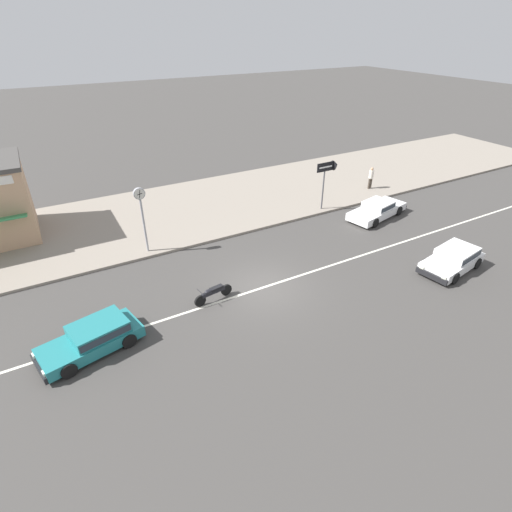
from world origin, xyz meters
TOP-DOWN VIEW (x-y plane):
  - ground_plane at (0.00, 0.00)m, footprint 160.00×160.00m
  - lane_centre_stripe at (0.00, 0.00)m, footprint 50.40×0.14m
  - kerb_strip at (0.00, 10.46)m, footprint 68.00×10.00m
  - hatchback_teal_0 at (-7.96, -0.37)m, footprint 4.19×2.46m
  - sedan_white_1 at (10.62, 3.41)m, footprint 4.82×2.62m
  - hatchback_white_3 at (9.50, -3.27)m, footprint 3.97×2.27m
  - motorcycle_0 at (-2.60, 0.24)m, footprint 1.98×0.57m
  - street_clock at (-4.00, 6.05)m, footprint 0.61×0.22m
  - arrow_signboard at (8.55, 5.95)m, footprint 1.64×0.64m
  - pedestrian_mid_kerb at (13.55, 7.25)m, footprint 0.34×0.34m

SIDE VIEW (x-z plane):
  - ground_plane at x=0.00m, z-range 0.00..0.00m
  - lane_centre_stripe at x=0.00m, z-range 0.00..0.01m
  - kerb_strip at x=0.00m, z-range 0.00..0.15m
  - motorcycle_0 at x=-2.60m, z-range 0.03..0.82m
  - sedan_white_1 at x=10.62m, z-range 0.00..1.07m
  - hatchback_white_3 at x=9.50m, z-range 0.04..1.14m
  - hatchback_teal_0 at x=-7.96m, z-range 0.04..1.14m
  - pedestrian_mid_kerb at x=13.55m, z-range 0.28..1.93m
  - street_clock at x=-4.00m, z-range 1.01..4.73m
  - arrow_signboard at x=8.55m, z-range 1.27..4.53m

